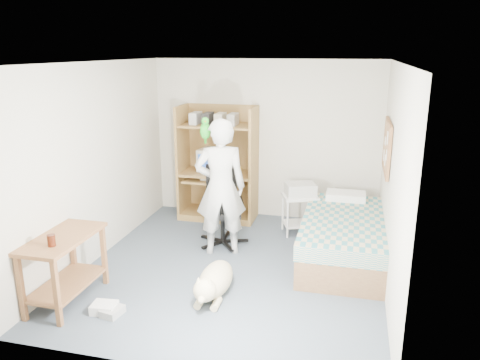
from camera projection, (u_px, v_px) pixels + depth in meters
The scene contains 21 objects.
floor at pixel (234, 267), 5.86m from camera, with size 4.00×4.00×0.00m, color #4A5764.
wall_back at pixel (265, 140), 7.39m from camera, with size 3.60×0.02×2.50m, color beige.
wall_right at pixel (393, 181), 5.11m from camera, with size 0.02×4.00×2.50m, color beige.
wall_left at pixel (97, 163), 5.94m from camera, with size 0.02×4.00×2.50m, color beige.
ceiling at pixel (233, 62), 5.18m from camera, with size 3.60×4.00×0.02m, color white.
computer_hutch at pixel (219, 168), 7.42m from camera, with size 1.20×0.63×1.80m.
bed at pixel (343, 237), 6.06m from camera, with size 1.02×2.02×0.66m.
side_desk at pixel (64, 259), 4.96m from camera, with size 0.50×1.00×0.75m.
corkboard at pixel (387, 147), 5.90m from camera, with size 0.04×0.94×0.66m.
office_chair at pixel (222, 216), 6.52m from camera, with size 0.62×0.63×1.09m.
person at pixel (221, 187), 6.08m from camera, with size 0.66×0.43×1.81m, color silver.
parrot at pixel (205, 129), 5.93m from camera, with size 0.13×0.23×0.37m.
dog at pixel (214, 281), 5.16m from camera, with size 0.35×1.07×0.40m.
printer_cart at pixel (300, 208), 6.87m from camera, with size 0.60×0.54×0.59m.
printer at pixel (300, 189), 6.79m from camera, with size 0.42×0.32×0.18m, color #B5B5B0.
crt_monitor at pixel (212, 160), 7.43m from camera, with size 0.41×0.43×0.35m.
keyboard at pixel (216, 179), 7.32m from camera, with size 0.45×0.16×0.03m, color beige.
pencil_cup at pixel (239, 171), 7.26m from camera, with size 0.08×0.08×0.12m, color gold.
drink_glass at pixel (51, 240), 4.64m from camera, with size 0.08×0.08×0.12m, color #3E1609.
floor_box_a at pixel (104, 308), 4.86m from camera, with size 0.25×0.20×0.10m, color silver.
floor_box_b at pixel (112, 311), 4.81m from camera, with size 0.18×0.22×0.08m, color #A5A6A1.
Camera 1 is at (1.35, -5.17, 2.65)m, focal length 35.00 mm.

